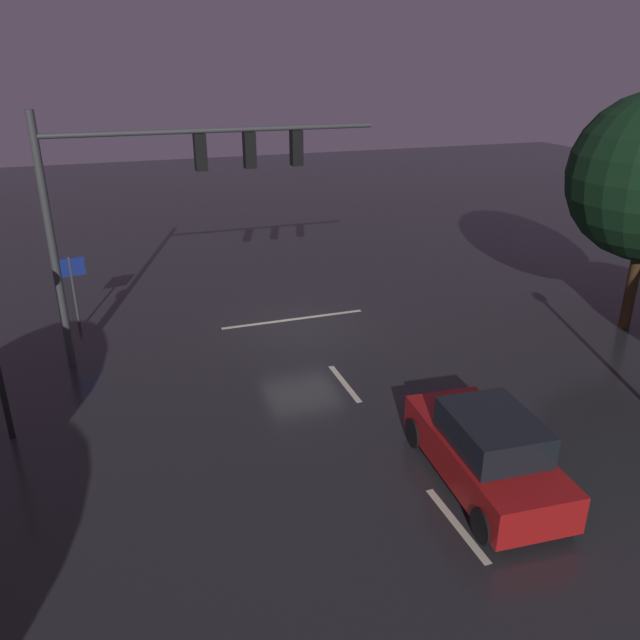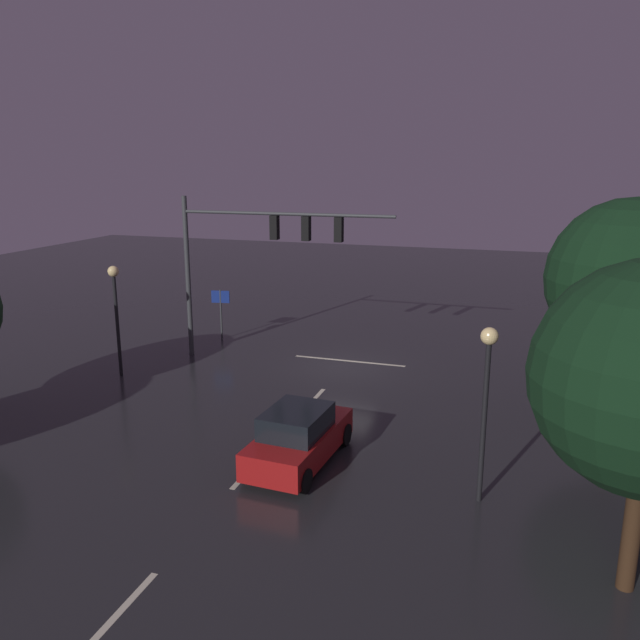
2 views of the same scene
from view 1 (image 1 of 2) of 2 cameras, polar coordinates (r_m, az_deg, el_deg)
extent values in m
plane|color=#232326|center=(20.78, -1.73, -0.81)|extent=(80.00, 80.00, 0.00)
cylinder|color=#383A3D|center=(18.56, -23.19, 6.11)|extent=(0.22, 0.22, 7.12)
cylinder|color=#383A3D|center=(18.24, -9.49, 16.68)|extent=(9.28, 0.14, 0.14)
cube|color=black|center=(18.24, -10.85, 14.78)|extent=(0.32, 0.36, 1.00)
sphere|color=red|center=(18.38, -11.02, 15.84)|extent=(0.20, 0.20, 0.20)
sphere|color=black|center=(18.42, -10.95, 14.85)|extent=(0.20, 0.20, 0.20)
sphere|color=black|center=(18.47, -10.87, 13.87)|extent=(0.20, 0.20, 0.20)
cube|color=black|center=(18.49, -6.44, 15.14)|extent=(0.32, 0.36, 1.00)
sphere|color=red|center=(18.64, -6.63, 16.18)|extent=(0.20, 0.20, 0.20)
sphere|color=black|center=(18.67, -6.58, 15.21)|extent=(0.20, 0.20, 0.20)
sphere|color=black|center=(18.72, -6.54, 14.23)|extent=(0.20, 0.20, 0.20)
cube|color=black|center=(18.84, -2.17, 15.40)|extent=(0.32, 0.36, 1.00)
sphere|color=red|center=(18.99, -2.36, 16.42)|extent=(0.20, 0.20, 0.20)
sphere|color=black|center=(19.02, -2.34, 15.46)|extent=(0.20, 0.20, 0.20)
sphere|color=black|center=(19.07, -2.33, 14.51)|extent=(0.20, 0.20, 0.20)
cube|color=beige|center=(17.38, 2.24, -5.78)|extent=(0.16, 2.20, 0.01)
cube|color=beige|center=(12.94, 12.34, -17.71)|extent=(0.16, 2.20, 0.01)
cube|color=beige|center=(21.54, -2.43, 0.07)|extent=(5.00, 0.16, 0.01)
cube|color=maroon|center=(13.78, 14.72, -11.94)|extent=(2.10, 4.42, 0.80)
cube|color=black|center=(13.24, 15.46, -9.76)|extent=(1.74, 2.21, 0.68)
cylinder|color=black|center=(14.77, 8.71, -10.13)|extent=(0.27, 0.69, 0.68)
cylinder|color=black|center=(15.45, 14.51, -9.05)|extent=(0.27, 0.69, 0.68)
cylinder|color=black|center=(12.50, 14.73, -17.65)|extent=(0.27, 0.69, 0.68)
cylinder|color=black|center=(13.30, 21.31, -15.81)|extent=(0.27, 0.69, 0.68)
sphere|color=#F9EFC6|center=(15.07, 8.67, -7.94)|extent=(0.20, 0.20, 0.20)
sphere|color=#F9EFC6|center=(15.59, 13.10, -7.19)|extent=(0.20, 0.20, 0.20)
cylinder|color=#383A3D|center=(21.80, -21.47, 2.24)|extent=(0.09, 0.09, 2.50)
cube|color=navy|center=(21.52, -21.81, 4.48)|extent=(0.90, 0.21, 0.60)
cylinder|color=#382314|center=(22.72, 26.56, 2.93)|extent=(0.36, 0.36, 3.05)
camera|label=2|loc=(14.51, 99.79, -2.69)|focal=36.04mm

